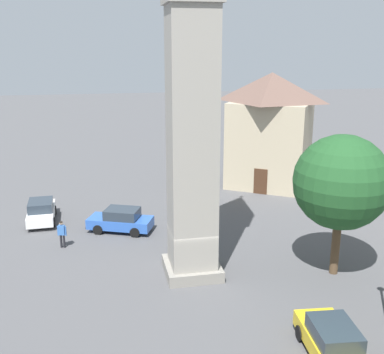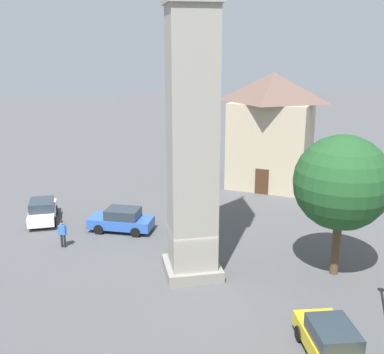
{
  "view_description": "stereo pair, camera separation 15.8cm",
  "coord_description": "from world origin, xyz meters",
  "px_view_note": "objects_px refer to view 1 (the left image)",
  "views": [
    {
      "loc": [
        -4.43,
        -22.01,
        11.62
      ],
      "look_at": [
        0.0,
        0.0,
        5.32
      ],
      "focal_mm": 43.65,
      "sensor_mm": 36.0,
      "label": 1
    },
    {
      "loc": [
        -4.28,
        -22.04,
        11.62
      ],
      "look_at": [
        0.0,
        0.0,
        5.32
      ],
      "focal_mm": 43.65,
      "sensor_mm": 36.0,
      "label": 2
    }
  ],
  "objects_px": {
    "car_silver_kerb": "(121,220)",
    "building_shop_left": "(270,130)",
    "pedestrian": "(62,232)",
    "car_black_far": "(41,211)",
    "car_red_corner": "(332,341)",
    "tree": "(341,183)"
  },
  "relations": [
    {
      "from": "car_silver_kerb",
      "to": "building_shop_left",
      "type": "height_order",
      "value": "building_shop_left"
    },
    {
      "from": "pedestrian",
      "to": "building_shop_left",
      "type": "distance_m",
      "value": 19.71
    },
    {
      "from": "car_black_far",
      "to": "building_shop_left",
      "type": "distance_m",
      "value": 19.43
    },
    {
      "from": "car_red_corner",
      "to": "tree",
      "type": "xyz_separation_m",
      "value": [
        3.53,
        6.52,
        4.24
      ]
    },
    {
      "from": "car_silver_kerb",
      "to": "car_red_corner",
      "type": "bearing_deg",
      "value": -63.69
    },
    {
      "from": "car_silver_kerb",
      "to": "car_black_far",
      "type": "bearing_deg",
      "value": 151.87
    },
    {
      "from": "pedestrian",
      "to": "tree",
      "type": "xyz_separation_m",
      "value": [
        14.31,
        -6.19,
        4.0
      ]
    },
    {
      "from": "car_silver_kerb",
      "to": "car_red_corner",
      "type": "xyz_separation_m",
      "value": [
        7.23,
        -14.62,
        0.0
      ]
    },
    {
      "from": "tree",
      "to": "building_shop_left",
      "type": "relative_size",
      "value": 0.78
    },
    {
      "from": "pedestrian",
      "to": "building_shop_left",
      "type": "bearing_deg",
      "value": 30.96
    },
    {
      "from": "car_black_far",
      "to": "building_shop_left",
      "type": "xyz_separation_m",
      "value": [
        18.26,
        5.22,
        4.12
      ]
    },
    {
      "from": "car_silver_kerb",
      "to": "tree",
      "type": "xyz_separation_m",
      "value": [
        10.75,
        -8.11,
        4.24
      ]
    },
    {
      "from": "car_red_corner",
      "to": "building_shop_left",
      "type": "relative_size",
      "value": 0.45
    },
    {
      "from": "building_shop_left",
      "to": "car_red_corner",
      "type": "bearing_deg",
      "value": -104.33
    },
    {
      "from": "car_red_corner",
      "to": "car_black_far",
      "type": "relative_size",
      "value": 1.02
    },
    {
      "from": "car_red_corner",
      "to": "building_shop_left",
      "type": "xyz_separation_m",
      "value": [
        5.78,
        22.64,
        4.12
      ]
    },
    {
      "from": "car_black_far",
      "to": "tree",
      "type": "relative_size",
      "value": 0.56
    },
    {
      "from": "car_red_corner",
      "to": "tree",
      "type": "bearing_deg",
      "value": 61.58
    },
    {
      "from": "pedestrian",
      "to": "tree",
      "type": "relative_size",
      "value": 0.23
    },
    {
      "from": "car_silver_kerb",
      "to": "car_red_corner",
      "type": "relative_size",
      "value": 1.04
    },
    {
      "from": "car_silver_kerb",
      "to": "car_black_far",
      "type": "relative_size",
      "value": 1.06
    },
    {
      "from": "car_silver_kerb",
      "to": "pedestrian",
      "type": "relative_size",
      "value": 2.64
    }
  ]
}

